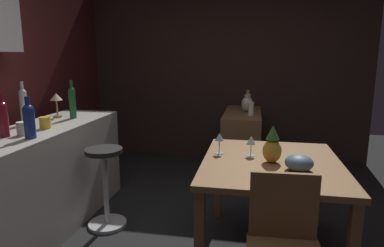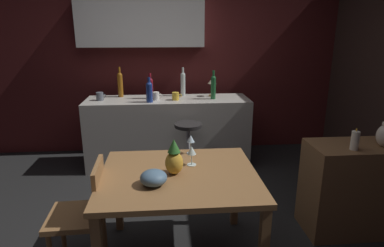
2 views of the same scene
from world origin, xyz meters
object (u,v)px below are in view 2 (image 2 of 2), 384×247
at_px(wine_glass_right, 191,140).
at_px(wine_bottle_ruby, 150,87).
at_px(dining_table, 179,184).
at_px(counter_lamp, 212,83).
at_px(wine_glass_left, 192,151).
at_px(cup_mustard, 176,96).
at_px(wine_bottle_green, 213,86).
at_px(fruit_bowl, 154,178).
at_px(wine_bottle_amber, 120,84).
at_px(pillar_candle_tall, 355,140).
at_px(bar_stool, 188,150).
at_px(cup_white, 156,96).
at_px(wine_bottle_clear, 183,83).
at_px(pineapple_centerpiece, 174,159).
at_px(sideboard_cabinet, 367,188).
at_px(cup_slate, 100,96).
at_px(chair_near_window, 85,212).
at_px(wine_bottle_cobalt, 149,91).

height_order(wine_glass_right, wine_bottle_ruby, wine_bottle_ruby).
xyz_separation_m(dining_table, counter_lamp, (0.53, 2.04, 0.42)).
distance_m(wine_glass_left, cup_mustard, 1.69).
relative_size(dining_table, wine_bottle_ruby, 3.55).
xyz_separation_m(wine_bottle_green, cup_mustard, (-0.48, -0.03, -0.12)).
distance_m(fruit_bowl, wine_bottle_amber, 2.34).
bearing_deg(wine_glass_left, wine_bottle_green, 76.26).
bearing_deg(pillar_candle_tall, counter_lamp, 116.03).
relative_size(bar_stool, counter_lamp, 2.99).
relative_size(bar_stool, wine_bottle_green, 1.94).
bearing_deg(wine_glass_right, cup_mustard, 93.07).
bearing_deg(fruit_bowl, counter_lamp, 72.08).
xyz_separation_m(wine_glass_right, cup_white, (-0.32, 1.47, 0.09)).
height_order(wine_bottle_green, wine_bottle_ruby, wine_bottle_green).
bearing_deg(wine_bottle_green, cup_white, 179.95).
relative_size(wine_glass_left, cup_white, 1.34).
height_order(dining_table, wine_bottle_green, wine_bottle_green).
bearing_deg(wine_glass_right, bar_stool, 87.18).
height_order(wine_glass_left, cup_mustard, cup_mustard).
height_order(dining_table, wine_bottle_clear, wine_bottle_clear).
xyz_separation_m(pineapple_centerpiece, pillar_candle_tall, (1.48, 0.17, 0.04)).
distance_m(wine_glass_right, wine_bottle_amber, 1.89).
bearing_deg(sideboard_cabinet, bar_stool, 143.58).
relative_size(pineapple_centerpiece, wine_bottle_clear, 0.71).
height_order(wine_bottle_clear, cup_slate, wine_bottle_clear).
height_order(wine_bottle_clear, wine_bottle_amber, wine_bottle_amber).
height_order(chair_near_window, bar_stool, chair_near_window).
bearing_deg(fruit_bowl, sideboard_cabinet, 13.18).
height_order(wine_bottle_cobalt, cup_mustard, wine_bottle_cobalt).
xyz_separation_m(dining_table, cup_slate, (-0.91, 1.90, 0.30)).
xyz_separation_m(sideboard_cabinet, pillar_candle_tall, (-0.25, -0.10, 0.49)).
height_order(cup_mustard, cup_white, cup_white).
distance_m(wine_bottle_clear, wine_bottle_amber, 0.83).
bearing_deg(dining_table, chair_near_window, -176.10).
bearing_deg(wine_bottle_green, dining_table, -105.74).
distance_m(wine_glass_right, cup_slate, 1.82).
relative_size(dining_table, pillar_candle_tall, 6.38).
height_order(bar_stool, wine_bottle_green, wine_bottle_green).
bearing_deg(wine_bottle_ruby, chair_near_window, -101.80).
xyz_separation_m(wine_glass_right, cup_slate, (-1.03, 1.50, 0.09)).
bearing_deg(pineapple_centerpiece, wine_bottle_clear, 84.95).
bearing_deg(dining_table, wine_glass_left, 54.86).
height_order(dining_table, pineapple_centerpiece, pineapple_centerpiece).
bearing_deg(dining_table, cup_white, 96.22).
distance_m(wine_bottle_green, cup_slate, 1.44).
height_order(bar_stool, wine_bottle_clear, wine_bottle_clear).
relative_size(bar_stool, wine_bottle_ruby, 2.18).
bearing_deg(wine_bottle_ruby, cup_mustard, -20.66).
relative_size(dining_table, wine_bottle_cobalt, 3.79).
xyz_separation_m(chair_near_window, wine_bottle_ruby, (0.42, 2.01, 0.57)).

